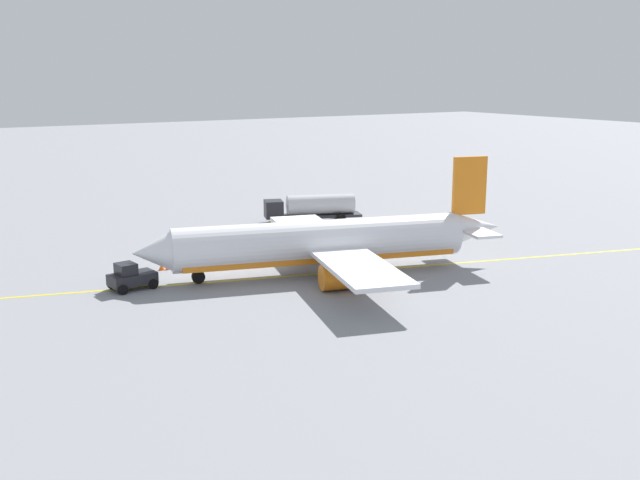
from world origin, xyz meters
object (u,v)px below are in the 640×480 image
at_px(safety_cone_wingtip, 162,267).
at_px(airplane, 325,243).
at_px(safety_cone_nose, 168,266).
at_px(refueling_worker, 273,227).
at_px(pushback_tug, 131,277).
at_px(fuel_tanker, 312,207).

bearing_deg(safety_cone_wingtip, airplane, 143.65).
height_order(safety_cone_nose, safety_cone_wingtip, safety_cone_wingtip).
height_order(airplane, safety_cone_nose, airplane).
bearing_deg(safety_cone_wingtip, safety_cone_nose, 167.29).
bearing_deg(refueling_worker, safety_cone_nose, 28.47).
distance_m(pushback_tug, safety_cone_nose, 6.40).
height_order(pushback_tug, safety_cone_wingtip, pushback_tug).
bearing_deg(refueling_worker, safety_cone_wingtip, 27.18).
height_order(refueling_worker, safety_cone_wingtip, refueling_worker).
distance_m(fuel_tanker, safety_cone_nose, 24.83).
xyz_separation_m(fuel_tanker, safety_cone_nose, (21.86, 11.69, -1.44)).
height_order(pushback_tug, safety_cone_nose, pushback_tug).
relative_size(airplane, fuel_tanker, 2.84).
height_order(fuel_tanker, pushback_tug, fuel_tanker).
distance_m(pushback_tug, refueling_worker, 23.05).
relative_size(safety_cone_nose, safety_cone_wingtip, 0.99).
distance_m(airplane, safety_cone_wingtip, 14.68).
relative_size(fuel_tanker, safety_cone_wingtip, 19.31).
bearing_deg(fuel_tanker, pushback_tug, 31.06).
bearing_deg(safety_cone_nose, pushback_tug, 42.53).
xyz_separation_m(pushback_tug, safety_cone_wingtip, (-4.11, -4.43, -0.71)).
relative_size(pushback_tug, safety_cone_wingtip, 6.47).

